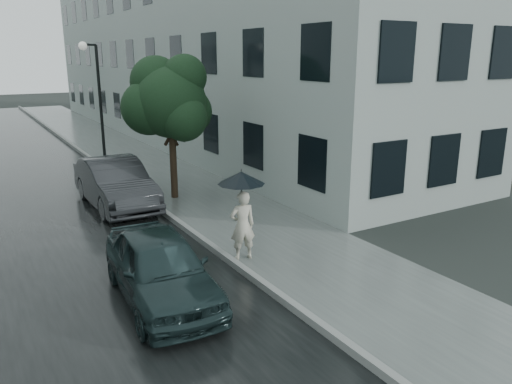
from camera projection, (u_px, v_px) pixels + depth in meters
ground at (323, 270)px, 10.87m from camera, size 120.00×120.00×0.00m
sidewalk at (150, 167)px, 20.94m from camera, size 3.50×60.00×0.01m
kerb_near at (106, 170)px, 20.03m from camera, size 0.15×60.00×0.15m
asphalt_road at (11, 183)px, 18.32m from camera, size 6.85×60.00×0.00m
building_near at (190, 56)px, 28.55m from camera, size 7.02×36.00×9.00m
pedestrian at (243, 225)px, 11.26m from camera, size 0.64×0.48×1.60m
umbrella at (241, 178)px, 11.00m from camera, size 1.18×1.18×1.16m
street_tree at (170, 101)px, 15.71m from camera, size 2.95×2.68×4.58m
lamp_post at (97, 98)px, 19.71m from camera, size 0.82×0.46×5.03m
car_near at (160, 267)px, 9.39m from camera, size 1.84×3.99×1.32m
car_far at (115, 183)px, 15.27m from camera, size 1.59×4.49×1.47m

